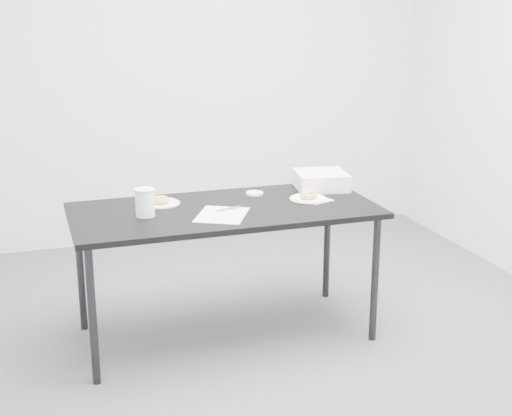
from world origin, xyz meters
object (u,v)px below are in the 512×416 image
object	(u,v)px
scorecard	(222,215)
coffee_cup	(145,202)
pen	(229,209)
plate_near	(308,199)
donut_near	(308,196)
donut_far	(160,200)
table	(225,218)
plate_far	(160,203)
bakery_box	(321,180)

from	to	relation	value
scorecard	coffee_cup	xyz separation A→B (m)	(-0.38, 0.10, 0.07)
pen	plate_near	world-z (taller)	pen
scorecard	plate_near	size ratio (longest dim) A/B	1.48
donut_near	donut_far	bearing A→B (deg)	167.94
table	donut_far	world-z (taller)	donut_far
plate_far	coffee_cup	bearing A→B (deg)	-119.26
donut_far	bakery_box	distance (m)	0.97
table	plate_far	size ratio (longest dim) A/B	7.68
donut_near	coffee_cup	world-z (taller)	coffee_cup
pen	table	bearing A→B (deg)	86.85
scorecard	plate_near	bearing A→B (deg)	42.12
pen	donut_near	bearing A→B (deg)	-8.41
table	coffee_cup	size ratio (longest dim) A/B	11.17
bakery_box	donut_near	bearing A→B (deg)	-118.64
table	pen	size ratio (longest dim) A/B	11.49
plate_far	scorecard	bearing A→B (deg)	-49.67
coffee_cup	bakery_box	world-z (taller)	coffee_cup
scorecard	donut_far	world-z (taller)	donut_far
plate_far	donut_far	bearing A→B (deg)	0.00
plate_far	bakery_box	xyz separation A→B (m)	(0.97, 0.05, 0.05)
scorecard	pen	size ratio (longest dim) A/B	2.15
plate_near	plate_far	distance (m)	0.82
pen	plate_far	distance (m)	0.40
scorecard	plate_far	size ratio (longest dim) A/B	1.44
table	scorecard	world-z (taller)	scorecard
table	donut_near	bearing A→B (deg)	0.89
scorecard	donut_far	bearing A→B (deg)	157.92
pen	donut_far	bearing A→B (deg)	129.16
plate_near	bakery_box	world-z (taller)	bakery_box
pen	plate_near	distance (m)	0.48
bakery_box	coffee_cup	bearing A→B (deg)	-157.86
donut_far	bakery_box	size ratio (longest dim) A/B	0.34
coffee_cup	scorecard	bearing A→B (deg)	-15.12
table	scorecard	bearing A→B (deg)	-111.45
pen	plate_near	xyz separation A→B (m)	(0.48, 0.06, -0.00)
scorecard	plate_far	world-z (taller)	plate_far
donut_far	coffee_cup	world-z (taller)	coffee_cup
donut_far	coffee_cup	size ratio (longest dim) A/B	0.68
donut_near	coffee_cup	xyz separation A→B (m)	(-0.92, -0.04, 0.05)
coffee_cup	donut_near	bearing A→B (deg)	2.29
pen	bakery_box	bearing A→B (deg)	7.91
table	bakery_box	bearing A→B (deg)	18.97
table	plate_near	size ratio (longest dim) A/B	7.88
scorecard	pen	xyz separation A→B (m)	(0.06, 0.08, 0.01)
table	pen	bearing A→B (deg)	-78.17
plate_near	donut_near	distance (m)	0.02
scorecard	plate_near	world-z (taller)	plate_near
plate_far	coffee_cup	world-z (taller)	coffee_cup
plate_near	coffee_cup	xyz separation A→B (m)	(-0.92, -0.04, 0.07)
table	plate_near	xyz separation A→B (m)	(0.49, 0.01, 0.06)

